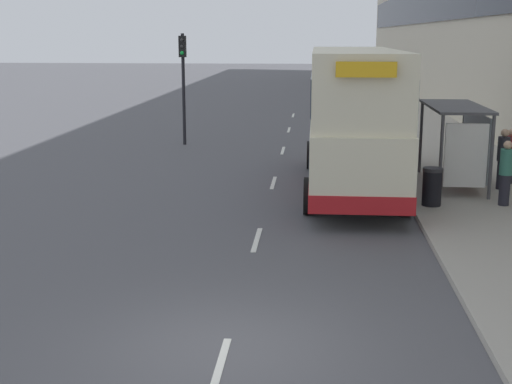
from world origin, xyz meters
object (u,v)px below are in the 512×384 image
at_px(pedestrian_2, 506,173).
at_px(double_decker_bus_near, 353,117).
at_px(pedestrian_1, 503,159).
at_px(litter_bin, 432,186).
at_px(car_0, 338,82).
at_px(traffic_light_far_kerb, 183,70).
at_px(pedestrian_at_shelter, 510,156).
at_px(bus_shelter, 462,131).

bearing_deg(pedestrian_2, double_decker_bus_near, 150.43).
bearing_deg(pedestrian_2, pedestrian_1, 77.95).
distance_m(pedestrian_2, litter_bin, 2.03).
height_order(car_0, traffic_light_far_kerb, traffic_light_far_kerb).
distance_m(pedestrian_2, traffic_light_far_kerb, 15.77).
distance_m(car_0, pedestrian_at_shelter, 37.51).
bearing_deg(pedestrian_1, double_decker_bus_near, 178.10).
height_order(bus_shelter, pedestrian_2, bus_shelter).
xyz_separation_m(litter_bin, traffic_light_far_kerb, (-8.95, 11.34, 2.56)).
bearing_deg(car_0, pedestrian_1, -84.31).
bearing_deg(litter_bin, double_decker_bus_near, 129.79).
distance_m(pedestrian_at_shelter, pedestrian_2, 3.21).
bearing_deg(car_0, bus_shelter, -86.11).
bearing_deg(pedestrian_2, car_0, 94.74).
bearing_deg(pedestrian_at_shelter, bus_shelter, -156.69).
bearing_deg(traffic_light_far_kerb, litter_bin, -51.72).
distance_m(double_decker_bus_near, pedestrian_1, 4.68).
distance_m(pedestrian_1, pedestrian_2, 2.20).
relative_size(double_decker_bus_near, pedestrian_2, 5.76).
height_order(pedestrian_2, litter_bin, pedestrian_2).
distance_m(bus_shelter, litter_bin, 3.07).
bearing_deg(pedestrian_1, traffic_light_far_kerb, 141.71).
height_order(bus_shelter, pedestrian_1, bus_shelter).
xyz_separation_m(double_decker_bus_near, car_0, (0.72, 38.04, -1.43)).
relative_size(car_0, pedestrian_at_shelter, 2.34).
bearing_deg(pedestrian_2, pedestrian_at_shelter, 73.62).
xyz_separation_m(car_0, litter_bin, (1.36, -40.54, -0.19)).
distance_m(bus_shelter, pedestrian_at_shelter, 2.01).
height_order(pedestrian_at_shelter, pedestrian_2, pedestrian_2).
relative_size(bus_shelter, litter_bin, 4.00).
distance_m(pedestrian_at_shelter, pedestrian_1, 1.03).
relative_size(car_0, traffic_light_far_kerb, 0.84).
relative_size(pedestrian_2, traffic_light_far_kerb, 0.37).
bearing_deg(litter_bin, pedestrian_1, 43.72).
height_order(pedestrian_1, litter_bin, pedestrian_1).
relative_size(double_decker_bus_near, car_0, 2.57).
distance_m(double_decker_bus_near, pedestrian_at_shelter, 5.19).
relative_size(double_decker_bus_near, pedestrian_at_shelter, 6.01).
bearing_deg(double_decker_bus_near, pedestrian_1, -1.90).
bearing_deg(litter_bin, traffic_light_far_kerb, 128.28).
height_order(car_0, litter_bin, car_0).
bearing_deg(bus_shelter, pedestrian_1, -9.57).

